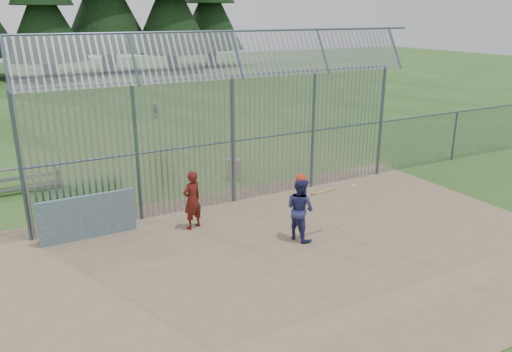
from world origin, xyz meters
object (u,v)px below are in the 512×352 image
onlooker (192,200)px  bleacher (14,180)px  dugout_wall (88,217)px  trash_can (235,169)px  batter (300,209)px

onlooker → bleacher: onlooker is taller
dugout_wall → trash_can: size_ratio=3.05×
trash_can → dugout_wall: bearing=-154.8°
onlooker → trash_can: onlooker is taller
trash_can → batter: bearing=-97.7°
onlooker → bleacher: 7.10m
onlooker → bleacher: (-4.17, 5.73, -0.44)m
dugout_wall → onlooker: 2.79m
batter → onlooker: bearing=34.2°
dugout_wall → trash_can: bearing=25.2°
trash_can → bleacher: bearing=161.7°
bleacher → dugout_wall: bearing=-73.5°
trash_can → bleacher: (-7.13, 2.36, 0.03)m
dugout_wall → trash_can: (5.65, 2.66, -0.24)m
onlooker → trash_can: (2.96, 3.37, -0.47)m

